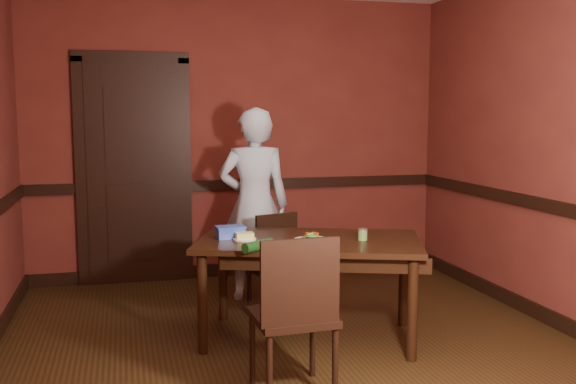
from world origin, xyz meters
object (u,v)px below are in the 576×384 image
chair_far (276,267)px  sauce_jar (363,234)px  food_tub (230,232)px  person (254,204)px  chair_near (292,313)px  sandwich_plate (312,239)px  dining_table (309,289)px  cheese_saucer (245,237)px

chair_far → sauce_jar: (0.46, -0.66, 0.36)m
food_tub → chair_far: bearing=36.9°
person → chair_near: bearing=94.4°
sandwich_plate → sauce_jar: (0.35, -0.05, 0.02)m
chair_near → person: bearing=-97.8°
chair_far → person: 0.70m
person → food_tub: (-0.35, -0.91, -0.06)m
chair_near → sandwich_plate: chair_near is taller
chair_near → food_tub: bearing=-82.3°
sauce_jar → dining_table: bearing=159.3°
chair_near → cheese_saucer: size_ratio=5.75×
chair_near → person: person is taller
person → food_tub: bearing=78.2°
cheese_saucer → chair_near: bearing=-83.7°
person → sandwich_plate: person is taller
person → sandwich_plate: 1.18m
dining_table → person: person is taller
person → cheese_saucer: (-0.27, -1.00, -0.08)m
chair_near → sauce_jar: size_ratio=11.62×
dining_table → sauce_jar: bearing=-0.9°
sauce_jar → food_tub: size_ratio=0.38×
sauce_jar → cheese_saucer: bearing=164.9°
dining_table → chair_far: size_ratio=1.93×
dining_table → cheese_saucer: size_ratio=9.43×
food_tub → sandwich_plate: bearing=-30.2°
dining_table → chair_far: chair_far is taller
dining_table → cheese_saucer: cheese_saucer is taller
person → sauce_jar: person is taller
sauce_jar → cheese_saucer: sauce_jar is taller
chair_near → sauce_jar: (0.69, 0.70, 0.29)m
dining_table → food_tub: (-0.53, 0.17, 0.40)m
chair_far → sandwich_plate: 0.71m
chair_far → food_tub: (-0.41, -0.36, 0.36)m
dining_table → sandwich_plate: 0.39m
sauce_jar → food_tub: food_tub is taller
person → food_tub: 0.98m
chair_near → sandwich_plate: (0.34, 0.75, 0.27)m
dining_table → person: bearing=118.8°
dining_table → chair_far: bearing=122.0°
person → sauce_jar: (0.52, -1.21, -0.06)m
sauce_jar → person: bearing=113.1°
dining_table → person: 1.19m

